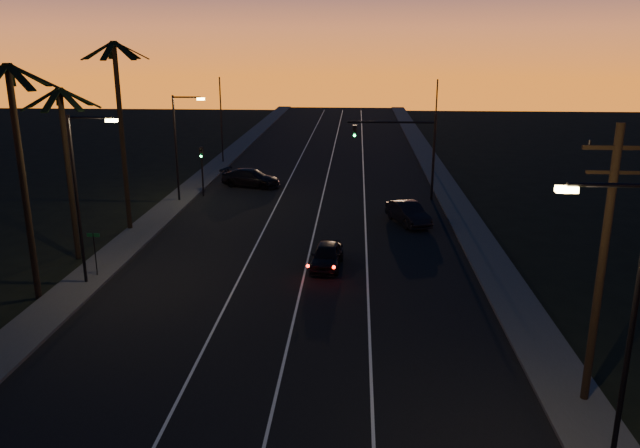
# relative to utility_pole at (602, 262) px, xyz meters

# --- Properties ---
(road) EXTENTS (20.00, 170.00, 0.01)m
(road) POSITION_rel_utility_pole_xyz_m (-11.60, 20.00, -5.31)
(road) COLOR black
(road) RESTS_ON ground
(sidewalk_left) EXTENTS (2.40, 170.00, 0.16)m
(sidewalk_left) POSITION_rel_utility_pole_xyz_m (-22.80, 20.00, -5.24)
(sidewalk_left) COLOR #323230
(sidewalk_left) RESTS_ON ground
(sidewalk_right) EXTENTS (2.40, 170.00, 0.16)m
(sidewalk_right) POSITION_rel_utility_pole_xyz_m (-0.40, 20.00, -5.24)
(sidewalk_right) COLOR #323230
(sidewalk_right) RESTS_ON ground
(lane_stripe_left) EXTENTS (0.12, 160.00, 0.01)m
(lane_stripe_left) POSITION_rel_utility_pole_xyz_m (-14.60, 20.00, -5.30)
(lane_stripe_left) COLOR silver
(lane_stripe_left) RESTS_ON road
(lane_stripe_mid) EXTENTS (0.12, 160.00, 0.01)m
(lane_stripe_mid) POSITION_rel_utility_pole_xyz_m (-11.10, 20.00, -5.30)
(lane_stripe_mid) COLOR silver
(lane_stripe_mid) RESTS_ON road
(lane_stripe_right) EXTENTS (0.12, 160.00, 0.01)m
(lane_stripe_right) POSITION_rel_utility_pole_xyz_m (-7.60, 20.00, -5.30)
(lane_stripe_right) COLOR silver
(lane_stripe_right) RESTS_ON road
(palm_near) EXTENTS (4.25, 4.16, 11.53)m
(palm_near) POSITION_rel_utility_pole_xyz_m (-24.20, 8.00, 1.76)
(palm_near) COLOR black
(palm_near) RESTS_ON ground
(palm_mid) EXTENTS (4.25, 4.16, 10.03)m
(palm_mid) POSITION_rel_utility_pole_xyz_m (-24.80, 14.00, 0.94)
(palm_mid) COLOR black
(palm_mid) RESTS_ON ground
(palm_far) EXTENTS (4.25, 4.16, 12.53)m
(palm_far) POSITION_rel_utility_pole_xyz_m (-23.80, 20.00, 2.30)
(palm_far) COLOR black
(palm_far) RESTS_ON ground
(streetlight_left_near) EXTENTS (2.55, 0.26, 9.00)m
(streetlight_left_near) POSITION_rel_utility_pole_xyz_m (-22.30, 10.00, 0.01)
(streetlight_left_near) COLOR black
(streetlight_left_near) RESTS_ON ground
(streetlight_left_far) EXTENTS (2.55, 0.26, 8.50)m
(streetlight_left_far) POSITION_rel_utility_pole_xyz_m (-22.29, 28.00, -0.25)
(streetlight_left_far) COLOR black
(streetlight_left_far) RESTS_ON ground
(streetlight_right_near) EXTENTS (2.55, 0.26, 9.00)m
(streetlight_right_near) POSITION_rel_utility_pole_xyz_m (-0.90, -4.00, 0.01)
(streetlight_right_near) COLOR black
(streetlight_right_near) RESTS_ON ground
(street_sign) EXTENTS (0.70, 0.06, 2.60)m
(street_sign) POSITION_rel_utility_pole_xyz_m (-22.40, 11.00, -3.66)
(street_sign) COLOR black
(street_sign) RESTS_ON ground
(utility_pole) EXTENTS (2.20, 0.28, 10.00)m
(utility_pole) POSITION_rel_utility_pole_xyz_m (0.00, 0.00, 0.00)
(utility_pole) COLOR black
(utility_pole) RESTS_ON ground
(signal_mast) EXTENTS (7.10, 0.41, 7.00)m
(signal_mast) POSITION_rel_utility_pole_xyz_m (-4.46, 29.99, -0.53)
(signal_mast) COLOR black
(signal_mast) RESTS_ON ground
(signal_post) EXTENTS (0.28, 0.37, 4.20)m
(signal_post) POSITION_rel_utility_pole_xyz_m (-21.10, 29.98, -2.42)
(signal_post) COLOR black
(signal_post) RESTS_ON ground
(far_pole_left) EXTENTS (0.14, 0.14, 9.00)m
(far_pole_left) POSITION_rel_utility_pole_xyz_m (-22.60, 45.00, -0.82)
(far_pole_left) COLOR black
(far_pole_left) RESTS_ON ground
(far_pole_right) EXTENTS (0.14, 0.14, 9.00)m
(far_pole_right) POSITION_rel_utility_pole_xyz_m (-0.60, 42.00, -0.82)
(far_pole_right) COLOR black
(far_pole_right) RESTS_ON ground
(lead_car) EXTENTS (1.98, 4.69, 1.40)m
(lead_car) POSITION_rel_utility_pole_xyz_m (-9.91, 13.39, -4.60)
(lead_car) COLOR black
(lead_car) RESTS_ON road
(right_car) EXTENTS (3.16, 4.94, 1.54)m
(right_car) POSITION_rel_utility_pole_xyz_m (-4.59, 22.68, -4.53)
(right_car) COLOR black
(right_car) RESTS_ON road
(cross_car) EXTENTS (5.77, 3.61, 1.56)m
(cross_car) POSITION_rel_utility_pole_xyz_m (-17.69, 33.86, -4.52)
(cross_car) COLOR black
(cross_car) RESTS_ON road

